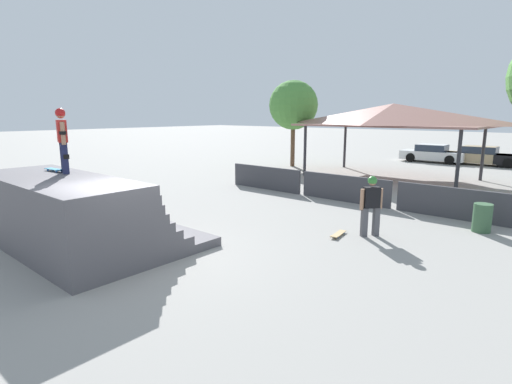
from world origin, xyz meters
TOP-DOWN VIEW (x-y plane):
  - ground_plane at (0.00, 0.00)m, footprint 160.00×160.00m
  - quarter_pipe_ramp at (-2.22, -0.27)m, footprint 5.68×4.00m
  - skater_on_deck at (-2.84, -0.08)m, footprint 0.74×0.39m
  - skateboard_on_deck at (-3.36, -0.14)m, footprint 0.80×0.26m
  - bystander_walking at (3.24, 5.71)m, footprint 0.50×0.61m
  - skateboard_on_ground at (2.56, 5.11)m, footprint 0.34×0.86m
  - barrier_fence at (0.42, 9.36)m, footprint 11.98×0.12m
  - pavilion_shelter at (-0.67, 16.33)m, footprint 9.40×5.39m
  - tree_beside_pavilion at (-7.54, 16.84)m, footprint 3.17×3.17m
  - trash_bin at (5.55, 8.29)m, footprint 0.52×0.52m
  - parked_car_white at (-1.23, 25.31)m, footprint 4.37×1.93m
  - parked_car_tan at (1.78, 25.81)m, footprint 4.47×1.72m

SIDE VIEW (x-z plane):
  - ground_plane at x=0.00m, z-range 0.00..0.00m
  - skateboard_on_ground at x=2.56m, z-range 0.01..0.10m
  - trash_bin at x=5.55m, z-range 0.00..0.85m
  - barrier_fence at x=0.42m, z-range 0.00..1.05m
  - parked_car_tan at x=1.78m, z-range -0.03..1.24m
  - parked_car_white at x=-1.23m, z-range -0.03..1.24m
  - quarter_pipe_ramp at x=-2.22m, z-range -0.11..1.78m
  - bystander_walking at x=3.24m, z-range 0.15..1.90m
  - skateboard_on_deck at x=-3.36m, z-range 1.90..1.99m
  - skater_on_deck at x=-2.84m, z-range 2.01..3.73m
  - pavilion_shelter at x=-0.67m, z-range 1.38..5.36m
  - tree_beside_pavilion at x=-7.54m, z-range 1.19..6.76m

